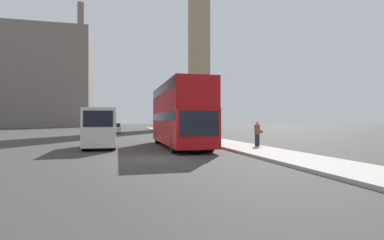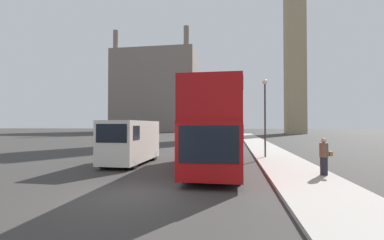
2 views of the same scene
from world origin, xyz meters
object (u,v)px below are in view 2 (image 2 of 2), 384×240
Objects in this scene: clock_tower at (294,17)px; red_double_decker_bus at (217,125)px; pedestrian at (324,157)px; white_van at (131,141)px; parked_sedan at (198,136)px; street_lamp at (265,106)px.

clock_tower is 68.71m from red_double_decker_bus.
red_double_decker_bus is 5.58m from pedestrian.
white_van is 1.21× the size of parked_sedan.
clock_tower is 5.95× the size of red_double_decker_bus.
white_van is 0.96× the size of street_lamp.
clock_tower is at bearing 78.25° from pedestrian.
street_lamp is at bearing 53.48° from red_double_decker_bus.
clock_tower reaches higher than pedestrian.
clock_tower is at bearing 73.36° from red_double_decker_bus.
pedestrian is (10.31, -2.61, -0.44)m from white_van.
red_double_decker_bus is (-17.72, -59.31, -29.83)m from clock_tower.
pedestrian is at bearing -101.75° from clock_tower.
clock_tower is 70.11m from pedestrian.
white_van is 25.57m from parked_sedan.
red_double_decker_bus reaches higher than parked_sedan.
clock_tower reaches higher than red_double_decker_bus.
white_van is at bearing -111.43° from clock_tower.
pedestrian is (-12.77, -61.43, -31.28)m from clock_tower.
white_van reaches higher than pedestrian.
red_double_decker_bus is 26.50m from parked_sedan.
street_lamp is at bearing -70.44° from parked_sedan.
street_lamp is (-14.59, -55.08, -28.48)m from clock_tower.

